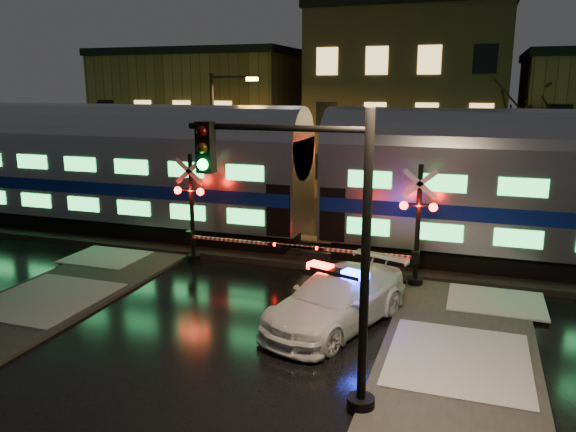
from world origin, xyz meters
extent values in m
plane|color=black|center=(0.00, 0.00, 0.00)|extent=(120.00, 120.00, 0.00)
cube|color=black|center=(0.00, 5.00, 0.12)|extent=(90.00, 4.20, 0.24)
cube|color=#2D2D2D|center=(6.50, -6.00, 0.06)|extent=(4.00, 20.00, 0.12)
cube|color=brown|center=(-13.00, 22.00, 4.50)|extent=(14.00, 10.00, 9.00)
cube|color=brown|center=(2.00, 22.50, 5.75)|extent=(12.00, 11.00, 11.50)
cube|color=black|center=(-12.62, 5.00, 0.64)|extent=(24.00, 2.40, 0.80)
cube|color=#B7BAC1|center=(-12.62, 5.00, 2.94)|extent=(25.00, 3.05, 3.80)
cube|color=navy|center=(-12.62, 5.00, 2.54)|extent=(24.75, 3.09, 0.55)
cube|color=#43FF71|center=(-12.62, 3.45, 1.79)|extent=(21.00, 0.05, 0.62)
cube|color=#43FF71|center=(-12.62, 3.45, 3.59)|extent=(21.00, 0.05, 0.62)
cylinder|color=#B7BAC1|center=(-12.62, 5.00, 4.64)|extent=(25.00, 3.05, 3.05)
imported|color=white|center=(2.96, -1.67, 0.81)|extent=(4.00, 6.02, 1.62)
cube|color=black|center=(2.96, -1.67, 1.66)|extent=(1.74, 0.97, 0.11)
cube|color=#FF0C05|center=(2.39, -1.47, 1.70)|extent=(0.83, 0.60, 0.19)
cube|color=#1426FF|center=(3.54, -1.87, 1.70)|extent=(0.83, 0.60, 0.19)
cylinder|color=black|center=(4.81, 2.40, 0.16)|extent=(0.55, 0.55, 0.33)
cylinder|color=black|center=(4.81, 2.40, 2.19)|extent=(0.17, 0.17, 4.37)
sphere|color=#FF0C05|center=(4.32, 2.22, 2.95)|extent=(0.28, 0.28, 0.28)
sphere|color=#FF0C05|center=(5.30, 2.22, 2.95)|extent=(0.28, 0.28, 0.28)
cube|color=white|center=(2.08, 2.15, 1.15)|extent=(5.47, 0.10, 0.10)
cube|color=black|center=(4.81, 2.15, 1.15)|extent=(0.25, 0.30, 0.45)
cylinder|color=black|center=(-3.95, 2.40, 0.16)|extent=(0.55, 0.55, 0.33)
cylinder|color=black|center=(-3.95, 2.40, 2.19)|extent=(0.18, 0.18, 4.39)
sphere|color=#FF0C05|center=(-4.44, 2.22, 2.96)|extent=(0.29, 0.29, 0.29)
sphere|color=#FF0C05|center=(-3.46, 2.22, 2.96)|extent=(0.29, 0.29, 0.29)
cube|color=white|center=(-1.21, 2.15, 1.15)|extent=(5.48, 0.10, 0.10)
cube|color=black|center=(-3.95, 2.15, 1.15)|extent=(0.25, 0.30, 0.45)
cylinder|color=black|center=(4.57, -5.92, 0.16)|extent=(0.61, 0.61, 0.33)
cylinder|color=black|center=(4.57, -5.92, 3.27)|extent=(0.20, 0.20, 6.54)
cylinder|color=black|center=(2.60, -5.92, 6.10)|extent=(3.92, 0.13, 0.13)
cube|color=black|center=(1.08, -6.07, 5.67)|extent=(0.35, 0.31, 1.09)
sphere|color=#0CFF3F|center=(1.08, -6.23, 5.32)|extent=(0.24, 0.24, 0.24)
cylinder|color=black|center=(-6.18, 9.00, 3.78)|extent=(0.19, 0.19, 7.56)
cylinder|color=black|center=(-5.04, 9.00, 7.37)|extent=(2.27, 0.11, 0.11)
cube|color=#F8A025|center=(-4.00, 9.00, 7.28)|extent=(0.52, 0.26, 0.17)
camera|label=1|loc=(6.59, -16.85, 6.94)|focal=35.00mm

